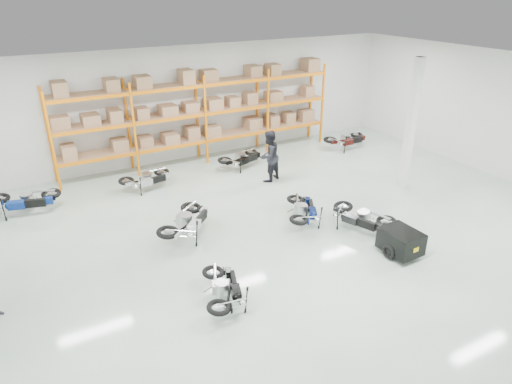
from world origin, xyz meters
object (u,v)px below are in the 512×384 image
trailer (401,241)px  moto_back_d (347,137)px  moto_back_b (147,176)px  moto_touring_right (361,213)px  moto_blue_centre (304,207)px  moto_silver_left (187,217)px  person_back (269,156)px  moto_black_far_left (224,285)px  moto_back_a (24,196)px  moto_back_c (241,155)px

trailer → moto_back_d: bearing=58.6°
moto_back_b → moto_touring_right: bearing=-151.2°
moto_blue_centre → moto_silver_left: bearing=14.1°
person_back → moto_back_b: bearing=-41.1°
moto_black_far_left → moto_touring_right: size_ratio=0.91×
trailer → moto_back_a: 11.39m
moto_touring_right → moto_back_a: moto_back_a is taller
moto_blue_centre → person_back: bearing=-72.3°
moto_blue_centre → moto_silver_left: (-3.38, 0.93, 0.07)m
moto_silver_left → trailer: size_ratio=1.08×
moto_touring_right → moto_back_c: 6.16m
moto_silver_left → person_back: size_ratio=0.98×
moto_black_far_left → person_back: person_back is taller
moto_back_b → person_back: 4.39m
moto_back_d → moto_black_far_left: bearing=125.4°
moto_back_b → moto_back_a: bearing=79.8°
moto_silver_left → moto_touring_right: bearing=-159.7°
moto_back_d → moto_back_a: bearing=87.8°
moto_black_far_left → trailer: size_ratio=0.91×
moto_blue_centre → trailer: size_ratio=0.95×
moto_black_far_left → moto_silver_left: bearing=-77.9°
moto_back_b → person_back: bearing=-118.4°
moto_black_far_left → moto_touring_right: moto_touring_right is taller
moto_silver_left → moto_black_far_left: size_ratio=1.18×
person_back → moto_back_a: bearing=-32.5°
moto_back_d → person_back: bearing=104.7°
moto_back_a → trailer: bearing=-116.9°
moto_back_c → person_back: 1.72m
moto_touring_right → moto_back_b: (-4.62, 5.90, -0.03)m
moto_back_b → moto_back_d: moto_back_d is taller
trailer → moto_back_b: 8.81m
moto_back_b → moto_back_d: bearing=-99.2°
moto_back_d → person_back: (-4.80, -1.44, 0.41)m
moto_blue_centre → moto_touring_right: (1.18, -1.21, 0.03)m
moto_blue_centre → moto_back_a: size_ratio=0.90×
moto_silver_left → moto_black_far_left: moto_silver_left is taller
moto_blue_centre → person_back: 3.37m
trailer → person_back: 6.12m
moto_silver_left → moto_back_b: 3.76m
moto_silver_left → moto_back_a: (-3.96, 3.82, -0.01)m
moto_silver_left → trailer: bearing=-173.9°
moto_blue_centre → person_back: (0.68, 3.26, 0.45)m
moto_blue_centre → moto_back_c: size_ratio=0.99×
trailer → moto_back_d: (4.30, 7.51, 0.12)m
moto_back_b → moto_silver_left: bearing=171.7°
moto_blue_centre → moto_back_a: 8.75m
moto_touring_right → moto_silver_left: bearing=135.4°
moto_blue_centre → trailer: 3.05m
moto_black_far_left → trailer: (4.94, -0.45, -0.06)m
moto_back_d → person_back: 5.02m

